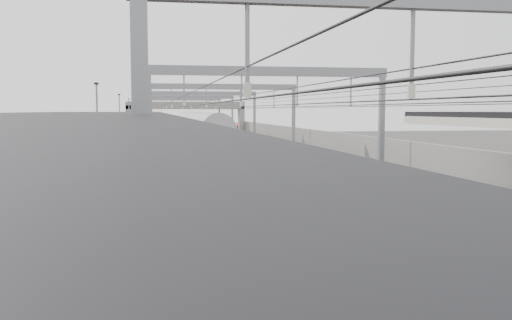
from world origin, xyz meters
name	(u,v)px	position (x,y,z in m)	size (l,w,h in m)	color
platform_left	(132,163)	(-8.00, 45.00, 0.50)	(4.00, 120.00, 1.00)	black
platform_right	(303,161)	(8.00, 45.00, 0.50)	(4.00, 120.00, 1.00)	black
tracks	(220,167)	(0.00, 45.00, 0.05)	(11.40, 140.00, 0.20)	black
overhead_line	(212,102)	(0.00, 51.62, 6.14)	(13.00, 140.00, 6.60)	gray
canopy_left	(43,123)	(-8.02, 2.99, 5.09)	(4.40, 30.00, 4.24)	black
overbridge	(186,110)	(0.00, 100.00, 5.31)	(22.00, 2.20, 6.90)	slate
wall_left	(96,152)	(-11.20, 45.00, 1.60)	(0.30, 120.00, 3.20)	slate
wall_right	(335,149)	(11.20, 45.00, 1.60)	(0.30, 120.00, 3.20)	slate
train	(198,142)	(-1.50, 52.03, 2.02)	(2.59, 47.14, 4.10)	maroon
bench	(507,205)	(7.97, 12.97, 1.50)	(0.60, 1.64, 0.83)	black
signal_green	(160,131)	(-5.20, 74.01, 2.42)	(0.32, 0.32, 3.48)	black
signal_red_near	(222,131)	(3.20, 70.31, 2.42)	(0.32, 0.32, 3.48)	black
signal_red_far	(237,131)	(5.40, 71.17, 2.42)	(0.32, 0.32, 3.48)	black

